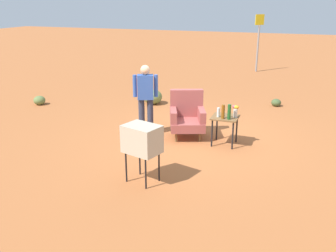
# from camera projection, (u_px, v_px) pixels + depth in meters

# --- Properties ---
(ground_plane) EXTENTS (60.00, 60.00, 0.00)m
(ground_plane) POSITION_uv_depth(u_px,v_px,m) (190.00, 137.00, 8.71)
(ground_plane) COLOR #AD6033
(armchair) EXTENTS (0.99, 1.01, 1.06)m
(armchair) POSITION_uv_depth(u_px,v_px,m) (187.00, 116.00, 8.61)
(armchair) COLOR brown
(armchair) RESTS_ON ground
(side_table) EXTENTS (0.56, 0.56, 0.64)m
(side_table) POSITION_uv_depth(u_px,v_px,m) (225.00, 121.00, 8.10)
(side_table) COLOR black
(side_table) RESTS_ON ground
(tv_on_stand) EXTENTS (0.70, 0.59, 1.03)m
(tv_on_stand) POSITION_uv_depth(u_px,v_px,m) (142.00, 139.00, 6.34)
(tv_on_stand) COLOR black
(tv_on_stand) RESTS_ON ground
(person_standing) EXTENTS (0.53, 0.34, 1.64)m
(person_standing) POSITION_uv_depth(u_px,v_px,m) (146.00, 96.00, 8.59)
(person_standing) COLOR #2D3347
(person_standing) RESTS_ON ground
(road_sign) EXTENTS (0.33, 0.33, 2.44)m
(road_sign) POSITION_uv_depth(u_px,v_px,m) (258.00, 40.00, 16.22)
(road_sign) COLOR gray
(road_sign) RESTS_ON ground
(bottle_tall_amber) EXTENTS (0.07, 0.07, 0.30)m
(bottle_tall_amber) POSITION_uv_depth(u_px,v_px,m) (223.00, 112.00, 7.89)
(bottle_tall_amber) COLOR brown
(bottle_tall_amber) RESTS_ON side_table
(bottle_wine_green) EXTENTS (0.07, 0.07, 0.32)m
(bottle_wine_green) POSITION_uv_depth(u_px,v_px,m) (229.00, 112.00, 7.84)
(bottle_wine_green) COLOR #1E5623
(bottle_wine_green) RESTS_ON side_table
(bottle_short_clear) EXTENTS (0.06, 0.06, 0.20)m
(bottle_short_clear) POSITION_uv_depth(u_px,v_px,m) (218.00, 112.00, 8.02)
(bottle_short_clear) COLOR silver
(bottle_short_clear) RESTS_ON side_table
(flower_vase) EXTENTS (0.14, 0.10, 0.27)m
(flower_vase) POSITION_uv_depth(u_px,v_px,m) (235.00, 111.00, 7.97)
(flower_vase) COLOR silver
(flower_vase) RESTS_ON side_table
(shrub_near) EXTENTS (0.35, 0.35, 0.27)m
(shrub_near) POSITION_uv_depth(u_px,v_px,m) (39.00, 100.00, 11.34)
(shrub_near) COLOR olive
(shrub_near) RESTS_ON ground
(shrub_mid) EXTENTS (0.58, 0.58, 0.44)m
(shrub_mid) POSITION_uv_depth(u_px,v_px,m) (153.00, 97.00, 11.40)
(shrub_mid) COLOR olive
(shrub_mid) RESTS_ON ground
(shrub_far) EXTENTS (0.29, 0.29, 0.22)m
(shrub_far) POSITION_uv_depth(u_px,v_px,m) (276.00, 103.00, 11.19)
(shrub_far) COLOR #475B33
(shrub_far) RESTS_ON ground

